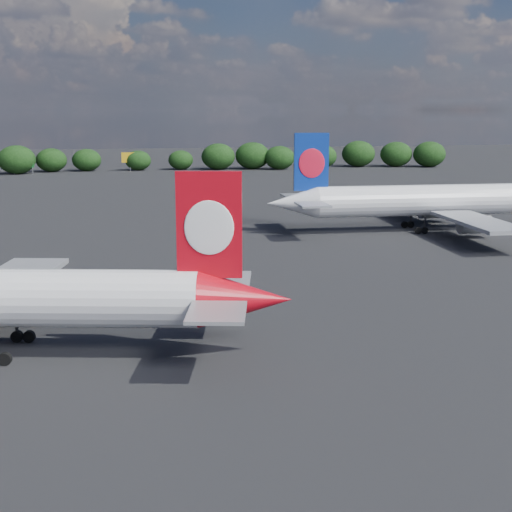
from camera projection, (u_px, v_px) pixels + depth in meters
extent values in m
plane|color=black|center=(65.00, 249.00, 93.69)|extent=(500.00, 500.00, 0.00)
cone|color=#BC0916|center=(245.00, 299.00, 52.11)|extent=(7.64, 5.70, 4.29)
cube|color=#BC0916|center=(209.00, 225.00, 51.06)|extent=(4.70, 1.46, 7.72)
ellipsoid|color=white|center=(209.00, 228.00, 50.84)|extent=(3.55, 0.96, 3.95)
ellipsoid|color=white|center=(210.00, 227.00, 51.34)|extent=(3.55, 0.96, 3.95)
cube|color=#93959A|center=(217.00, 313.00, 47.46)|extent=(4.90, 5.87, 0.26)
cube|color=#93959A|center=(226.00, 280.00, 56.70)|extent=(4.90, 5.87, 0.26)
cube|color=#93959A|center=(11.00, 280.00, 63.79)|extent=(9.23, 17.97, 0.47)
cylinder|color=black|center=(5.00, 359.00, 50.74)|extent=(1.01, 0.58, 0.94)
cylinder|color=black|center=(16.00, 326.00, 55.64)|extent=(0.29, 0.29, 2.15)
cylinder|color=black|center=(17.00, 336.00, 55.80)|extent=(1.01, 0.58, 0.94)
cylinder|color=black|center=(29.00, 336.00, 55.78)|extent=(1.01, 0.58, 0.94)
cylinder|color=white|center=(430.00, 200.00, 106.86)|extent=(35.22, 6.00, 4.61)
cone|color=white|center=(292.00, 203.00, 103.55)|extent=(7.56, 4.90, 4.61)
cube|color=navy|center=(311.00, 162.00, 102.80)|extent=(5.09, 0.66, 8.30)
ellipsoid|color=red|center=(312.00, 163.00, 102.56)|extent=(3.88, 0.34, 4.24)
ellipsoid|color=red|center=(311.00, 163.00, 103.10)|extent=(3.88, 0.34, 4.24)
cube|color=#93959A|center=(313.00, 205.00, 98.86)|extent=(4.37, 5.70, 0.28)
cube|color=#93959A|center=(297.00, 196.00, 108.68)|extent=(4.37, 5.70, 0.28)
cube|color=#93959A|center=(478.00, 222.00, 95.85)|extent=(6.73, 18.68, 0.51)
cube|color=#93959A|center=(412.00, 200.00, 119.05)|extent=(6.73, 18.68, 0.51)
cylinder|color=#93959A|center=(475.00, 225.00, 100.84)|extent=(4.71, 2.67, 2.49)
cube|color=#93959A|center=(475.00, 220.00, 100.71)|extent=(2.04, 0.36, 1.11)
cylinder|color=#93959A|center=(433.00, 211.00, 115.12)|extent=(4.71, 2.67, 2.49)
cube|color=#93959A|center=(433.00, 207.00, 114.99)|extent=(2.04, 0.36, 1.11)
cylinder|color=black|center=(425.00, 225.00, 104.55)|extent=(0.27, 0.27, 2.31)
cylinder|color=black|center=(425.00, 230.00, 104.73)|extent=(1.03, 0.46, 1.01)
cylinder|color=black|center=(418.00, 231.00, 104.57)|extent=(1.03, 0.46, 1.01)
cylinder|color=black|center=(411.00, 219.00, 109.90)|extent=(0.27, 0.27, 2.31)
cylinder|color=black|center=(411.00, 225.00, 110.08)|extent=(1.03, 0.46, 1.01)
cylinder|color=black|center=(404.00, 225.00, 109.92)|extent=(1.03, 0.46, 1.01)
cube|color=#136325|center=(23.00, 163.00, 200.92)|extent=(6.00, 0.30, 2.60)
cylinder|color=gray|center=(14.00, 171.00, 200.87)|extent=(0.20, 0.20, 2.00)
cylinder|color=gray|center=(33.00, 171.00, 201.84)|extent=(0.20, 0.20, 2.00)
cube|color=gold|center=(130.00, 157.00, 212.35)|extent=(5.00, 0.30, 3.00)
cylinder|color=gray|center=(130.00, 167.00, 212.90)|extent=(0.30, 0.30, 2.50)
ellipsoid|color=black|center=(17.00, 160.00, 201.71)|extent=(10.56, 8.93, 8.12)
ellipsoid|color=black|center=(51.00, 160.00, 208.96)|extent=(8.97, 7.59, 6.90)
ellipsoid|color=black|center=(87.00, 160.00, 211.74)|extent=(8.56, 7.24, 6.59)
ellipsoid|color=black|center=(138.00, 160.00, 214.32)|extent=(7.75, 6.55, 5.96)
ellipsoid|color=black|center=(181.00, 160.00, 217.17)|extent=(7.60, 6.43, 5.85)
ellipsoid|color=black|center=(218.00, 157.00, 217.05)|extent=(10.31, 8.73, 7.93)
ellipsoid|color=black|center=(253.00, 156.00, 218.98)|extent=(10.67, 9.03, 8.21)
ellipsoid|color=black|center=(280.00, 158.00, 217.51)|extent=(9.30, 7.87, 7.15)
ellipsoid|color=black|center=(322.00, 156.00, 222.43)|extent=(9.56, 8.09, 7.35)
ellipsoid|color=black|center=(358.00, 154.00, 228.17)|extent=(10.75, 9.09, 8.27)
ellipsoid|color=black|center=(396.00, 154.00, 228.27)|extent=(10.33, 8.74, 7.94)
ellipsoid|color=black|center=(429.00, 154.00, 227.13)|extent=(10.51, 8.89, 8.08)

